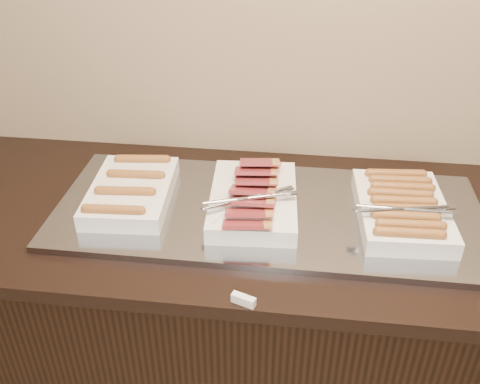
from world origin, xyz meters
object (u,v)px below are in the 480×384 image
object	(u,v)px
dish_center	(253,199)
dish_right	(402,209)
counter	(257,325)
warming_tray	(268,212)
dish_left	(131,191)

from	to	relation	value
dish_center	dish_right	bearing A→B (deg)	-3.62
counter	dish_center	world-z (taller)	dish_center
counter	warming_tray	xyz separation A→B (m)	(0.02, 0.00, 0.46)
counter	dish_left	size ratio (longest dim) A/B	5.92
warming_tray	dish_center	xyz separation A→B (m)	(-0.04, -0.00, 0.04)
dish_left	dish_center	bearing A→B (deg)	-4.35
warming_tray	dish_right	size ratio (longest dim) A/B	3.33
dish_left	dish_right	distance (m)	0.76
dish_center	counter	bearing A→B (deg)	7.30
dish_center	warming_tray	bearing A→B (deg)	1.75
dish_right	dish_center	bearing A→B (deg)	177.15
dish_left	dish_right	bearing A→B (deg)	-3.99
dish_left	dish_center	world-z (taller)	dish_center
warming_tray	dish_left	bearing A→B (deg)	180.00
counter	dish_center	xyz separation A→B (m)	(-0.02, -0.00, 0.50)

